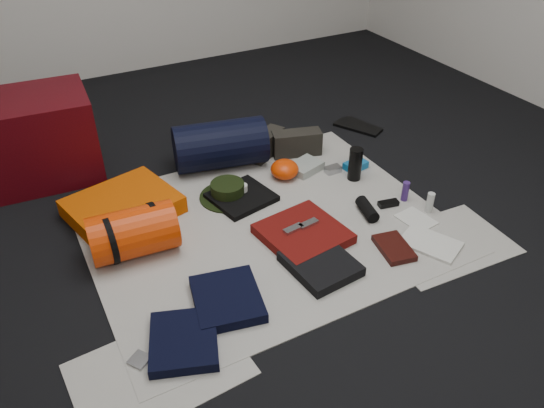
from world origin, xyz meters
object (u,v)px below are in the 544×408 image
stuff_sack (133,233)px  compact_camera (333,169)px  navy_duffel (220,145)px  red_cabinet (40,137)px  sleeping_pad (123,206)px  paperback_book (394,248)px  water_bottle (355,164)px

stuff_sack → compact_camera: stuff_sack is taller
stuff_sack → navy_duffel: (0.63, 0.51, 0.02)m
red_cabinet → navy_duffel: red_cabinet is taller
sleeping_pad → paperback_book: 1.28m
water_bottle → paperback_book: 0.61m
stuff_sack → compact_camera: 1.15m
red_cabinet → sleeping_pad: size_ratio=1.13×
navy_duffel → compact_camera: size_ratio=5.71×
compact_camera → paperback_book: (-0.13, -0.68, -0.00)m
sleeping_pad → compact_camera: sleeping_pad is taller
stuff_sack → water_bottle: bearing=2.3°
paperback_book → navy_duffel: bearing=121.4°
navy_duffel → water_bottle: size_ratio=2.76×
navy_duffel → paperback_book: size_ratio=2.51×
water_bottle → paperback_book: water_bottle is taller
compact_camera → paperback_book: 0.69m
water_bottle → sleeping_pad: bearing=167.3°
red_cabinet → paperback_book: size_ratio=2.75×
red_cabinet → compact_camera: (1.36, -0.72, -0.20)m
red_cabinet → water_bottle: bearing=-26.3°
sleeping_pad → compact_camera: (1.10, -0.16, -0.03)m
red_cabinet → navy_duffel: size_ratio=1.10×
navy_duffel → water_bottle: 0.73m
sleeping_pad → compact_camera: bearing=-8.1°
stuff_sack → compact_camera: bearing=7.7°
red_cabinet → navy_duffel: bearing=-19.3°
red_cabinet → compact_camera: size_ratio=6.25×
paperback_book → compact_camera: bearing=90.6°
compact_camera → sleeping_pad: bearing=171.3°
water_bottle → compact_camera: water_bottle is taller
navy_duffel → paperback_book: 1.10m
red_cabinet → paperback_book: bearing=-44.8°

